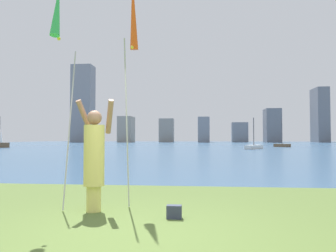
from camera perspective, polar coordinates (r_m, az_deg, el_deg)
name	(u,v)px	position (r m, az deg, el deg)	size (l,w,h in m)	color
ground	(197,146)	(55.16, 4.99, -3.46)	(120.00, 138.00, 0.12)	#475B28
person	(94,156)	(5.85, -12.63, -5.06)	(0.71, 0.53, 1.94)	#D8CC66
kite_flag_left	(58,18)	(6.05, -18.49, 17.24)	(0.16, 0.98, 3.83)	#B2B2B7
kite_flag_right	(133,17)	(6.79, -6.07, 18.29)	(0.16, 0.92, 4.44)	#B2B2B7
bag	(174,212)	(5.34, 1.07, -14.62)	(0.23, 0.14, 0.21)	#33384C
sailboat_2	(282,145)	(49.67, 19.12, -3.14)	(2.17, 2.18, 3.97)	brown
sailboat_4	(254,147)	(38.88, 14.62, -3.49)	(2.46, 3.04, 3.61)	silver
skyline_tower_0	(83,104)	(107.67, -14.49, 3.75)	(6.37, 5.25, 24.23)	gray
skyline_tower_1	(126,129)	(101.18, -7.23, -0.60)	(4.09, 6.87, 7.78)	gray
skyline_tower_2	(166,130)	(102.09, -0.27, -0.77)	(4.42, 3.66, 7.25)	gray
skyline_tower_3	(204,130)	(99.43, 6.19, -0.66)	(3.38, 7.51, 7.48)	gray
skyline_tower_4	(240,132)	(104.47, 12.28, -1.07)	(4.86, 3.35, 6.10)	gray
skyline_tower_5	(272,126)	(102.56, 17.57, 0.06)	(4.35, 6.15, 9.91)	slate
skyline_tower_6	(320,115)	(106.81, 24.77, 1.70)	(3.35, 7.25, 15.95)	slate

